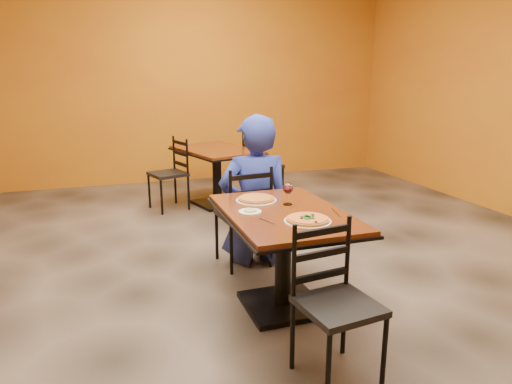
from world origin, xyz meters
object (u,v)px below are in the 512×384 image
object	(u,v)px
pizza_far	(256,198)
wine_glass	(288,193)
chair_main_far	(243,215)
chair_main_near	(339,307)
table_main	(283,237)
table_second	(217,163)
diner	(255,190)
pizza_main	(308,219)
plate_far	(256,200)
side_plate	(250,212)
plate_main	(308,221)
chair_second_right	(263,165)
chair_second_left	(168,174)

from	to	relation	value
pizza_far	wine_glass	world-z (taller)	wine_glass
chair_main_far	chair_main_near	bearing A→B (deg)	84.96
table_main	table_second	distance (m)	2.88
table_main	diner	size ratio (longest dim) A/B	0.91
pizza_main	plate_far	bearing A→B (deg)	104.56
pizza_far	wine_glass	bearing A→B (deg)	-40.26
side_plate	chair_main_near	bearing A→B (deg)	-76.31
chair_main_near	diner	size ratio (longest dim) A/B	0.66
plate_main	pizza_main	xyz separation A→B (m)	(0.00, 0.00, 0.02)
table_main	side_plate	distance (m)	0.31
chair_second_right	side_plate	xyz separation A→B (m)	(-1.10, -2.83, 0.27)
plate_main	chair_second_right	bearing A→B (deg)	75.64
chair_main_near	pizza_main	bearing A→B (deg)	76.06
chair_second_right	wine_glass	xyz separation A→B (m)	(-0.77, -2.73, 0.35)
table_main	chair_second_left	distance (m)	2.91
chair_second_right	plate_main	size ratio (longest dim) A/B	3.15
chair_second_left	plate_far	size ratio (longest dim) A/B	2.93
plate_main	side_plate	bearing A→B (deg)	131.55
chair_main_far	plate_far	distance (m)	0.66
diner	wine_glass	world-z (taller)	diner
table_second	plate_far	world-z (taller)	plate_far
plate_far	chair_main_far	bearing A→B (deg)	82.97
pizza_main	plate_far	size ratio (longest dim) A/B	0.92
diner	wine_glass	bearing A→B (deg)	97.57
diner	pizza_main	bearing A→B (deg)	95.92
chair_main_far	diner	bearing A→B (deg)	-172.13
plate_main	wine_glass	bearing A→B (deg)	85.05
chair_second_left	chair_main_near	bearing A→B (deg)	-11.32
plate_far	diner	bearing A→B (deg)	72.34
chair_main_near	side_plate	size ratio (longest dim) A/B	5.58
plate_main	pizza_far	distance (m)	0.61
table_main	chair_main_near	world-z (taller)	chair_main_near
table_main	pizza_far	distance (m)	0.39
chair_main_near	chair_second_right	bearing A→B (deg)	69.76
side_plate	chair_main_far	bearing A→B (deg)	76.24
table_second	chair_second_right	distance (m)	0.64
side_plate	pizza_far	bearing A→B (deg)	62.81
pizza_far	side_plate	bearing A→B (deg)	-117.19
pizza_main	pizza_far	world-z (taller)	same
table_main	wine_glass	world-z (taller)	wine_glass
table_second	wine_glass	world-z (taller)	wine_glass
chair_second_left	pizza_main	size ratio (longest dim) A/B	3.20
chair_main_far	plate_far	world-z (taller)	chair_main_far
chair_main_far	side_plate	size ratio (longest dim) A/B	5.76
diner	plate_main	world-z (taller)	diner
chair_main_far	pizza_main	distance (m)	1.22
chair_main_near	plate_far	world-z (taller)	chair_main_near
wine_glass	table_main	bearing A→B (deg)	-121.72
chair_main_far	pizza_far	size ratio (longest dim) A/B	3.29
chair_main_far	chair_second_left	world-z (taller)	chair_main_far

